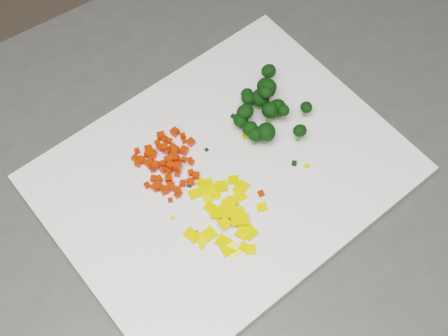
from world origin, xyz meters
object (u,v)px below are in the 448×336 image
object	(u,v)px
pepper_pile	(228,211)
carrot_pile	(168,159)
broccoli_pile	(268,102)
counter_block	(239,268)
cutting_board	(224,174)

from	to	relation	value
pepper_pile	carrot_pile	bearing A→B (deg)	117.69
carrot_pile	broccoli_pile	xyz separation A→B (m)	(0.15, 0.03, 0.01)
counter_block	cutting_board	bearing A→B (deg)	-146.24
counter_block	cutting_board	world-z (taller)	cutting_board
counter_block	carrot_pile	size ratio (longest dim) A/B	10.45
broccoli_pile	counter_block	bearing A→B (deg)	-138.64
carrot_pile	pepper_pile	xyz separation A→B (m)	(0.05, -0.09, -0.01)
broccoli_pile	carrot_pile	bearing A→B (deg)	-167.79
counter_block	cutting_board	xyz separation A→B (m)	(-0.04, -0.03, 0.46)
cutting_board	broccoli_pile	xyz separation A→B (m)	(0.09, 0.07, 0.03)
cutting_board	carrot_pile	world-z (taller)	carrot_pile
carrot_pile	broccoli_pile	distance (m)	0.16
counter_block	pepper_pile	size ratio (longest dim) A/B	9.01
pepper_pile	counter_block	bearing A→B (deg)	56.48
carrot_pile	counter_block	bearing A→B (deg)	-4.21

